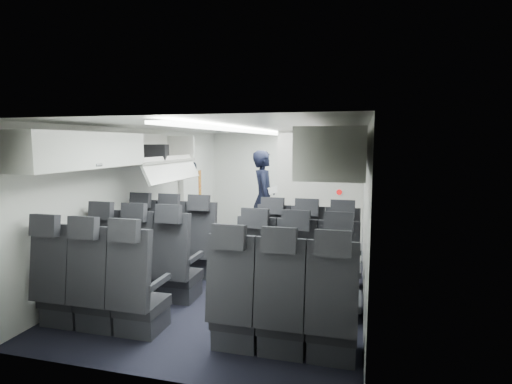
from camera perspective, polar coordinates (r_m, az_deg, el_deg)
The scene contains 14 objects.
cabin_shell at distance 6.05m, azimuth -0.96°, elevation -0.70°, with size 3.41×6.01×2.16m.
seat_row_front at distance 5.69m, azimuth -2.42°, elevation -8.61°, with size 3.33×0.56×1.24m.
seat_row_mid at distance 4.88m, azimuth -5.59°, elevation -11.35°, with size 3.33×0.56×1.24m.
seat_row_rear at distance 4.10m, azimuth -10.11°, elevation -15.09°, with size 3.33×0.56×1.24m.
overhead_bin_left_rear at distance 4.83m, azimuth -24.10°, elevation 5.49°, with size 0.53×1.80×0.40m.
overhead_bin_left_front_open at distance 6.32m, azimuth -14.36°, elevation 5.00°, with size 0.64×1.70×0.72m.
overhead_bin_right_rear at distance 3.78m, azimuth 11.41°, elevation 5.68°, with size 0.53×1.80×0.40m.
overhead_bin_right_front at distance 5.52m, azimuth 12.50°, elevation 6.06°, with size 0.53×1.70×0.40m.
bulkhead_partition at distance 6.66m, azimuth 9.07°, elevation -0.49°, with size 1.40×0.15×2.13m.
galley_unit at distance 8.57m, azimuth 10.13°, elevation 0.33°, with size 0.85×0.52×1.90m.
boarding_door at distance 8.08m, azimuth -9.21°, elevation -0.03°, with size 0.12×1.27×1.86m.
flight_attendant at distance 7.50m, azimuth 1.11°, elevation -0.91°, with size 0.66×0.43×1.80m, color black.
carry_on_bag at distance 6.25m, azimuth -14.38°, elevation 5.51°, with size 0.40×0.28×0.24m, color black.
papers at distance 7.39m, azimuth 2.46°, elevation 0.29°, with size 0.18×0.02×0.13m, color white.
Camera 1 is at (1.62, -5.77, 1.94)m, focal length 28.00 mm.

